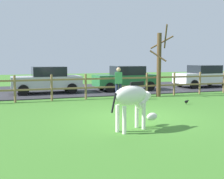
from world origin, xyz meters
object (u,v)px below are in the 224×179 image
(crow_on_grass, at_px, (186,102))
(zebra, at_px, (133,99))
(bare_tree, at_px, (159,63))
(visitor_near_fence, at_px, (119,82))
(parked_car_silver, at_px, (47,80))
(parked_car_white, at_px, (203,76))
(parked_car_green, at_px, (126,78))

(crow_on_grass, bearing_deg, zebra, -139.23)
(bare_tree, xyz_separation_m, zebra, (-4.26, -6.43, -0.94))
(bare_tree, relative_size, crow_on_grass, 18.09)
(zebra, height_order, crow_on_grass, zebra)
(visitor_near_fence, bearing_deg, parked_car_silver, 131.14)
(bare_tree, xyz_separation_m, parked_car_white, (5.29, 3.30, -1.02))
(parked_car_green, distance_m, parked_car_white, 6.04)
(parked_car_white, bearing_deg, bare_tree, -148.02)
(bare_tree, bearing_deg, zebra, -123.51)
(parked_car_green, relative_size, visitor_near_fence, 2.47)
(crow_on_grass, height_order, parked_car_green, parked_car_green)
(bare_tree, relative_size, zebra, 2.13)
(parked_car_white, xyz_separation_m, visitor_near_fence, (-7.81, -3.74, 0.06))
(crow_on_grass, distance_m, parked_car_white, 8.19)
(zebra, height_order, parked_car_silver, parked_car_silver)
(crow_on_grass, height_order, parked_car_white, parked_car_white)
(zebra, relative_size, parked_car_green, 0.45)
(visitor_near_fence, bearing_deg, crow_on_grass, -44.50)
(zebra, relative_size, parked_car_silver, 0.45)
(parked_car_silver, relative_size, parked_car_white, 0.99)
(zebra, bearing_deg, bare_tree, 56.49)
(zebra, relative_size, visitor_near_fence, 1.11)
(parked_car_silver, bearing_deg, parked_car_white, 0.53)
(zebra, height_order, parked_car_green, parked_car_green)
(zebra, distance_m, crow_on_grass, 5.57)
(crow_on_grass, xyz_separation_m, parked_car_white, (5.38, 6.14, 0.72))
(parked_car_silver, bearing_deg, parked_car_green, -1.32)
(bare_tree, bearing_deg, parked_car_silver, 150.69)
(visitor_near_fence, bearing_deg, parked_car_white, 25.58)
(parked_car_silver, relative_size, visitor_near_fence, 2.46)
(bare_tree, height_order, parked_car_silver, bare_tree)
(crow_on_grass, xyz_separation_m, parked_car_silver, (-5.62, 6.04, 0.72))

